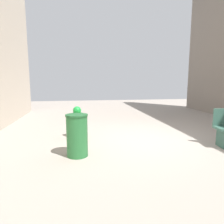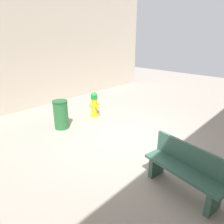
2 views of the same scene
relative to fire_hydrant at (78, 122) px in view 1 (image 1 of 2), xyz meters
name	(u,v)px [view 1 (image 1 of 2)]	position (x,y,z in m)	size (l,w,h in m)	color
ground_plane	(151,140)	(-2.03, 0.53, -0.46)	(23.40, 23.40, 0.00)	gray
fire_hydrant	(78,122)	(0.00, 0.00, 0.00)	(0.41, 0.43, 0.92)	gold
trash_bin	(77,135)	(0.00, 1.46, 0.00)	(0.48, 0.48, 0.93)	#266633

